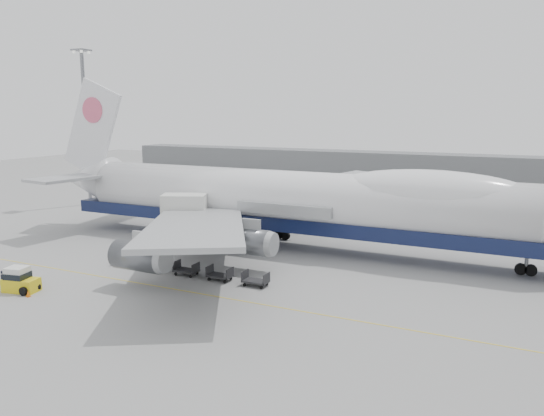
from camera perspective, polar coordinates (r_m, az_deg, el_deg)
The scene contains 14 objects.
ground at distance 51.42m, azimuth -3.75°, elevation -7.22°, with size 260.00×260.00×0.00m, color gray.
apron_line at distance 46.56m, azimuth -7.42°, elevation -9.18°, with size 60.00×0.15×0.01m, color gold.
hangar at distance 118.35m, azimuth 8.72°, elevation 4.37°, with size 110.00×8.00×7.00m, color slate.
floodlight_mast at distance 93.94m, azimuth -19.42°, elevation 8.99°, with size 2.40×2.40×25.43m.
airliner at distance 60.33m, azimuth 2.30°, elevation 0.90°, with size 67.00×55.30×19.98m.
catering_truck at distance 61.78m, azimuth -9.37°, elevation -1.05°, with size 5.96×5.10×6.18m.
baggage_tug at distance 51.58m, azimuth -25.51°, elevation -7.06°, with size 3.22×2.16×2.17m.
ground_worker at distance 52.95m, azimuth -26.93°, elevation -6.89°, with size 0.61×0.40×1.66m, color black.
traffic_cone at distance 50.01m, azimuth -24.76°, elevation -8.38°, with size 0.37×0.37×0.54m.
dolly_0 at distance 56.34m, azimuth -15.52°, elevation -5.45°, with size 2.30×1.35×1.30m.
dolly_1 at distance 54.02m, azimuth -12.50°, elevation -6.00°, with size 2.30×1.35×1.30m.
dolly_2 at distance 51.86m, azimuth -9.21°, elevation -6.57°, with size 2.30×1.35×1.30m.
dolly_3 at distance 49.89m, azimuth -5.63°, elevation -7.17°, with size 2.30×1.35×1.30m.
dolly_4 at distance 48.13m, azimuth -1.77°, elevation -7.78°, with size 2.30×1.35×1.30m.
Camera 1 is at (24.15, -42.69, 15.46)m, focal length 35.00 mm.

